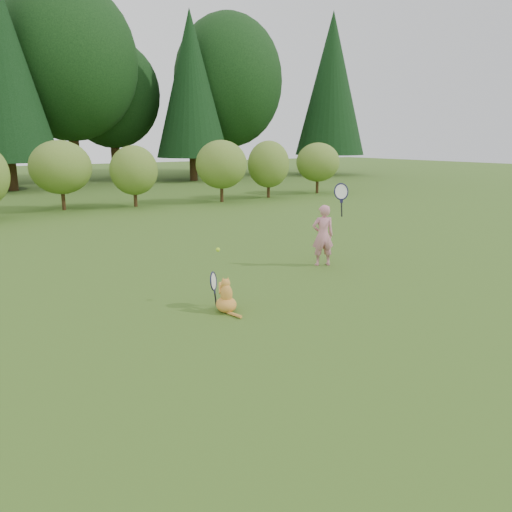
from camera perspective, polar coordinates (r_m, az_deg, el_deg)
ground at (r=7.98m, az=2.02°, el=-6.18°), size 100.00×100.00×0.00m
shrub_row at (r=19.64m, az=-21.02°, el=8.71°), size 28.00×3.00×2.80m
woodland_backdrop at (r=29.82m, az=-26.80°, el=21.26°), size 48.00×10.00×15.00m
child at (r=10.70m, az=7.72°, el=2.52°), size 0.80×0.57×1.95m
cat at (r=7.85m, az=-3.50°, el=-4.35°), size 0.50×0.78×0.75m
tennis_ball at (r=8.20m, az=-4.38°, el=0.73°), size 0.07×0.07×0.07m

